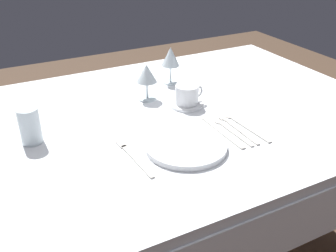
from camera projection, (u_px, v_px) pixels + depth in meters
name	position (u px, v px, depth m)	size (l,w,h in m)	color
dining_table	(146.00, 139.00, 1.39)	(1.80, 1.11, 0.74)	white
dinner_plate	(186.00, 146.00, 1.17)	(0.25, 0.25, 0.02)	white
fork_outer	(133.00, 157.00, 1.13)	(0.03, 0.22, 0.00)	beige
dinner_knife	(223.00, 133.00, 1.25)	(0.02, 0.23, 0.00)	beige
spoon_soup	(228.00, 129.00, 1.28)	(0.03, 0.21, 0.01)	beige
spoon_dessert	(233.00, 126.00, 1.30)	(0.03, 0.22, 0.01)	beige
spoon_tea	(241.00, 124.00, 1.31)	(0.03, 0.23, 0.01)	beige
saucer_left	(187.00, 104.00, 1.44)	(0.13, 0.13, 0.01)	white
coffee_cup_left	(187.00, 94.00, 1.42)	(0.11, 0.09, 0.07)	white
wine_glass_centre	(171.00, 58.00, 1.59)	(0.07, 0.07, 0.16)	silver
wine_glass_left	(147.00, 75.00, 1.45)	(0.08, 0.08, 0.14)	silver
drink_tumbler	(30.00, 128.00, 1.18)	(0.07, 0.07, 0.12)	silver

